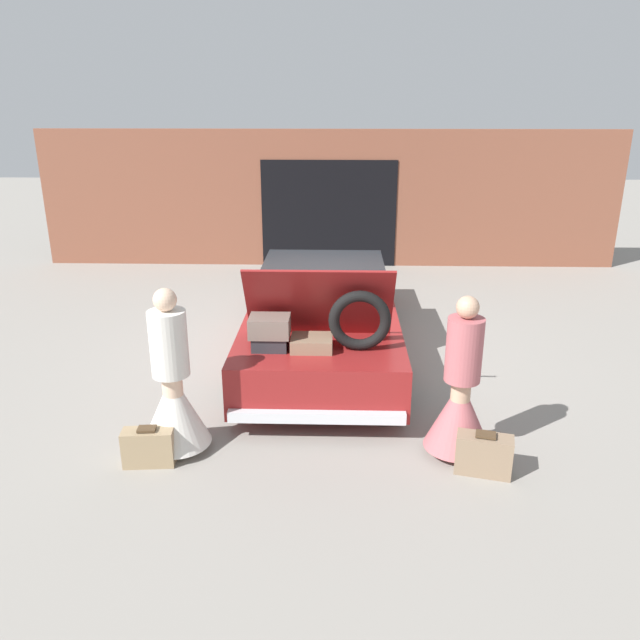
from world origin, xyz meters
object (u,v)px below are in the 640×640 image
(person_right, at_px, (460,400))
(suitcase_beside_right_person, at_px, (484,454))
(car, at_px, (323,312))
(suitcase_beside_left_person, at_px, (149,447))
(person_left, at_px, (173,395))

(person_right, distance_m, suitcase_beside_right_person, 0.56)
(car, bearing_deg, suitcase_beside_right_person, -62.44)
(person_right, height_order, suitcase_beside_right_person, person_right)
(car, distance_m, suitcase_beside_left_person, 3.45)
(suitcase_beside_left_person, bearing_deg, car, 61.90)
(suitcase_beside_left_person, bearing_deg, person_right, 5.69)
(person_right, relative_size, suitcase_beside_left_person, 3.27)
(car, xyz_separation_m, person_left, (-1.41, -2.73, 0.04))
(suitcase_beside_right_person, bearing_deg, suitcase_beside_left_person, 179.07)
(car, xyz_separation_m, suitcase_beside_right_person, (1.60, -3.07, -0.36))
(car, relative_size, suitcase_beside_left_person, 10.06)
(car, bearing_deg, person_left, -117.35)
(suitcase_beside_left_person, relative_size, suitcase_beside_right_person, 0.90)
(person_left, bearing_deg, suitcase_beside_right_person, 94.30)
(car, relative_size, person_left, 2.98)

